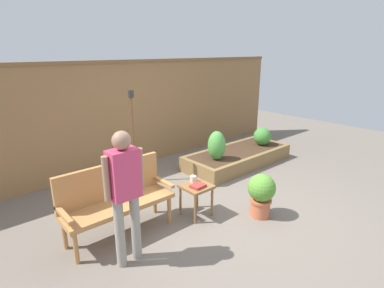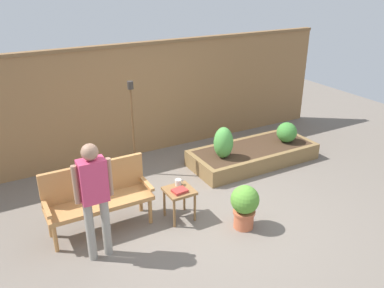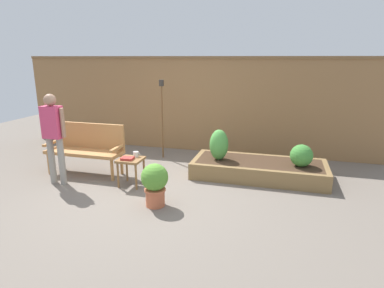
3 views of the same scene
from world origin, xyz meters
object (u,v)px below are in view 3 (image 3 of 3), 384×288
Objects in this scene: cup_on_table at (136,154)px; book_on_table at (127,158)px; side_table at (131,163)px; garden_bench at (87,145)px; person_by_bench at (53,131)px; shrub_far_corner at (301,156)px; shrub_near_bench at (219,145)px; potted_boxwood at (155,182)px; tiki_torch at (162,105)px.

book_on_table is (-0.07, -0.18, -0.03)m from cup_on_table.
book_on_table reaches higher than side_table.
garden_bench is 0.92× the size of person_by_bench.
cup_on_table is 0.33× the size of shrub_far_corner.
shrub_near_bench reaches higher than book_on_table.
potted_boxwood is at bearing -49.56° from cup_on_table.
tiki_torch is 1.08× the size of person_by_bench.
book_on_table is at bearing 141.42° from potted_boxwood.
tiki_torch is (-0.73, 2.28, 0.79)m from potted_boxwood.
garden_bench is at bearing 160.89° from side_table.
tiki_torch is (-1.38, 0.73, 0.57)m from shrub_near_bench.
garden_bench is 1.15m from side_table.
tiki_torch is 2.28m from person_by_bench.
side_table is at bearing -88.62° from tiki_torch.
shrub_near_bench reaches higher than side_table.
shrub_far_corner is at bearing 0.00° from shrub_near_bench.
shrub_far_corner reaches higher than side_table.
shrub_far_corner is 0.25× the size of person_by_bench.
shrub_far_corner is at bearing 16.08° from cup_on_table.
side_table is at bearing 137.51° from potted_boxwood.
garden_bench reaches higher than side_table.
garden_bench reaches higher than shrub_near_bench.
shrub_far_corner reaches higher than potted_boxwood.
cup_on_table is at bearing -163.92° from shrub_far_corner.
potted_boxwood is at bearing -72.20° from tiki_torch.
tiki_torch is at bearing 93.29° from cup_on_table.
garden_bench reaches higher than shrub_far_corner.
tiki_torch reaches higher than cup_on_table.
tiki_torch is at bearing 85.17° from book_on_table.
shrub_near_bench is at bearing 12.52° from garden_bench.
tiki_torch reaches higher than potted_boxwood.
tiki_torch reaches higher than person_by_bench.
garden_bench is 2.48m from shrub_near_bench.
tiki_torch reaches higher than side_table.
side_table is 3.74× the size of cup_on_table.
person_by_bench is (-4.06, -1.17, 0.44)m from shrub_far_corner.
cup_on_table is at bearing 62.87° from book_on_table.
side_table is at bearing 11.72° from person_by_bench.
shrub_near_bench is (2.42, 0.54, 0.04)m from garden_bench.
shrub_near_bench is at bearing 67.24° from potted_boxwood.
garden_bench is 3.91m from shrub_far_corner.
tiki_torch is (-0.04, 1.64, 0.76)m from side_table.
book_on_table is 1.33m from person_by_bench.
shrub_near_bench is at bearing 31.46° from cup_on_table.
cup_on_table is 1.00m from potted_boxwood.
potted_boxwood is at bearing -29.63° from garden_bench.
potted_boxwood is 0.42× the size of person_by_bench.
person_by_bench is (-1.96, 0.37, 0.56)m from potted_boxwood.
side_table is 1.24× the size of shrub_far_corner.
cup_on_table is 0.65× the size of book_on_table.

